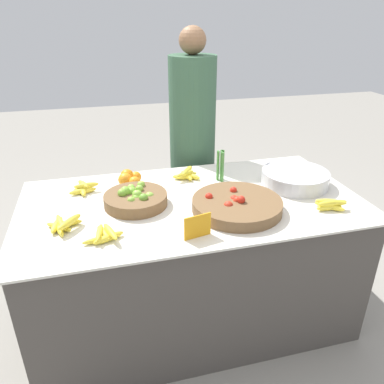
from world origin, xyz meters
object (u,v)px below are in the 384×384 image
lime_bowl (136,199)px  tomato_basket (237,205)px  vendor_person (192,157)px  metal_bowl (295,178)px  price_sign (198,226)px

lime_bowl → tomato_basket: bearing=-21.1°
lime_bowl → vendor_person: size_ratio=0.20×
lime_bowl → metal_bowl: (0.94, 0.02, 0.01)m
tomato_basket → metal_bowl: 0.49m
tomato_basket → metal_bowl: tomato_basket is taller
metal_bowl → vendor_person: (-0.44, 0.69, -0.07)m
lime_bowl → tomato_basket: 0.53m
lime_bowl → price_sign: bearing=-59.3°
price_sign → vendor_person: bearing=64.4°
lime_bowl → vendor_person: (0.50, 0.71, -0.07)m
lime_bowl → vendor_person: vendor_person is taller
tomato_basket → price_sign: (-0.26, -0.20, 0.03)m
tomato_basket → price_sign: 0.33m
price_sign → lime_bowl: bearing=108.5°
tomato_basket → price_sign: size_ratio=3.53×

